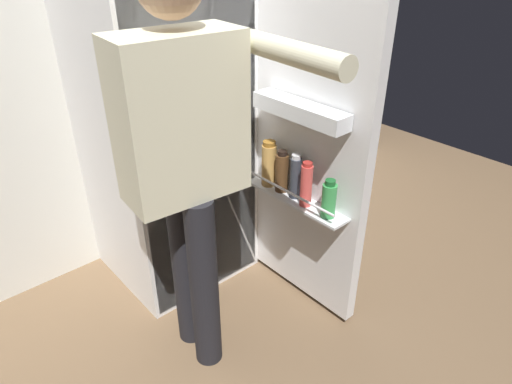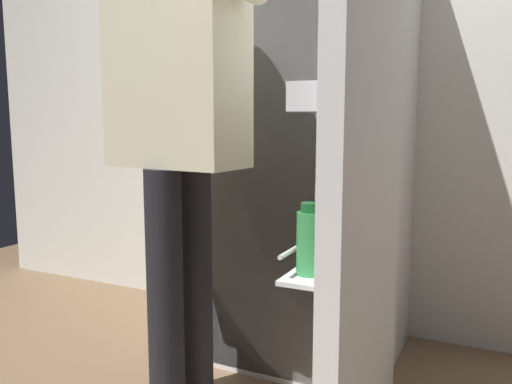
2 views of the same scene
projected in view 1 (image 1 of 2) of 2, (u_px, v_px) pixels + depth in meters
ground_plane at (240, 313)px, 2.32m from camera, size 5.57×5.57×0.00m
kitchen_wall at (114, 16)px, 2.28m from camera, size 4.40×0.10×2.67m
refrigerator at (175, 119)px, 2.22m from camera, size 0.74×1.32×1.81m
person at (186, 150)px, 1.65m from camera, size 0.56×0.79×1.68m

